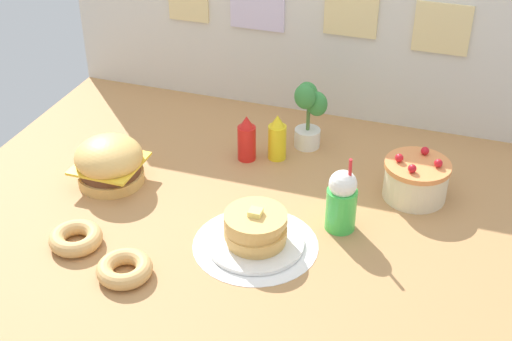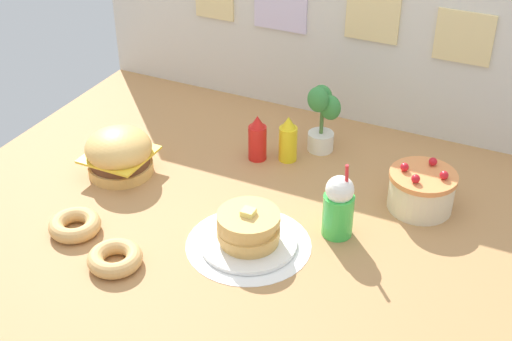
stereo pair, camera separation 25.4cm
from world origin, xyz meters
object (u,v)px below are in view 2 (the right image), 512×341
cream_soda_cup (339,206)px  donut_chocolate (115,258)px  layer_cake (421,190)px  ketchup_bottle (257,139)px  pancake_stack (248,231)px  donut_pink_glaze (75,225)px  burger (119,153)px  potted_plant (322,116)px  mustard_bottle (288,140)px

cream_soda_cup → donut_chocolate: 0.79m
layer_cake → ketchup_bottle: size_ratio=1.25×
pancake_stack → donut_pink_glaze: bearing=-161.5°
pancake_stack → layer_cake: 0.68m
burger → layer_cake: (1.15, 0.28, -0.01)m
burger → cream_soda_cup: bearing=-0.1°
cream_soda_cup → donut_pink_glaze: size_ratio=1.61×
burger → potted_plant: 0.84m
donut_chocolate → pancake_stack: bearing=39.2°
donut_pink_glaze → donut_chocolate: same height
donut_chocolate → donut_pink_glaze: bearing=159.0°
cream_soda_cup → donut_pink_glaze: bearing=-155.0°
donut_pink_glaze → potted_plant: (0.59, 0.91, 0.13)m
donut_pink_glaze → donut_chocolate: size_ratio=1.00×
pancake_stack → ketchup_bottle: size_ratio=1.70×
ketchup_bottle → burger: bearing=-143.2°
cream_soda_cup → donut_chocolate: size_ratio=1.61×
ketchup_bottle → donut_pink_glaze: size_ratio=1.08×
pancake_stack → donut_chocolate: pancake_stack is taller
mustard_bottle → cream_soda_cup: cream_soda_cup is taller
ketchup_bottle → donut_chocolate: (-0.14, -0.82, -0.06)m
layer_cake → cream_soda_cup: cream_soda_cup is taller
cream_soda_cup → donut_pink_glaze: 0.94m
cream_soda_cup → potted_plant: potted_plant is taller
pancake_stack → ketchup_bottle: ketchup_bottle is taller
ketchup_bottle → donut_chocolate: bearing=-99.4°
burger → donut_pink_glaze: bearing=-78.9°
layer_cake → ketchup_bottle: (-0.70, 0.05, 0.02)m
layer_cake → cream_soda_cup: size_ratio=0.83×
layer_cake → mustard_bottle: bearing=170.1°
mustard_bottle → potted_plant: potted_plant is taller
pancake_stack → donut_chocolate: size_ratio=1.83×
mustard_bottle → cream_soda_cup: bearing=-47.0°
layer_cake → mustard_bottle: mustard_bottle is taller
donut_pink_glaze → donut_chocolate: (0.24, -0.09, 0.00)m
burger → donut_chocolate: 0.58m
mustard_bottle → donut_pink_glaze: (-0.49, -0.78, -0.06)m
cream_soda_cup → donut_chocolate: bearing=-141.5°
burger → mustard_bottle: bearing=34.2°
ketchup_bottle → donut_pink_glaze: 0.82m
donut_chocolate → burger: bearing=122.9°
ketchup_bottle → mustard_bottle: (0.12, 0.05, 0.00)m
mustard_bottle → layer_cake: bearing=-9.9°
burger → cream_soda_cup: 0.93m
pancake_stack → potted_plant: (-0.01, 0.71, 0.10)m
burger → mustard_bottle: (0.57, 0.38, 0.00)m
pancake_stack → layer_cake: size_ratio=1.36×
pancake_stack → mustard_bottle: mustard_bottle is taller
mustard_bottle → ketchup_bottle: bearing=-157.7°
ketchup_bottle → potted_plant: bearing=40.2°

